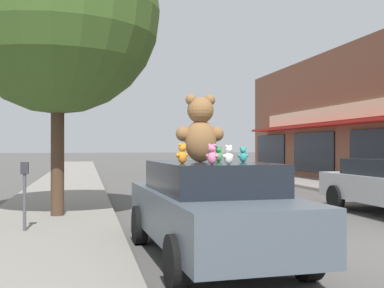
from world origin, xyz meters
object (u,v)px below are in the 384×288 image
teddy_bear_orange (182,154)px  street_tree (58,12)px  teddy_bear_teal (243,155)px  teddy_bear_green (218,154)px  teddy_bear_white (228,155)px  plush_art_car (210,207)px  teddy_bear_pink (212,154)px  parking_meter (25,187)px  teddy_bear_giant (200,129)px

teddy_bear_orange → street_tree: size_ratio=0.04×
teddy_bear_teal → street_tree: (-2.92, 4.46, 3.18)m
teddy_bear_green → teddy_bear_white: 1.15m
teddy_bear_orange → teddy_bear_green: 0.97m
street_tree → plush_art_car: bearing=-60.7°
teddy_bear_green → teddy_bear_pink: bearing=68.1°
teddy_bear_white → teddy_bear_green: bearing=-130.9°
teddy_bear_green → teddy_bear_white: (-0.18, -1.14, 0.01)m
parking_meter → plush_art_car: bearing=-39.3°
teddy_bear_pink → teddy_bear_teal: bearing=-82.3°
plush_art_car → teddy_bear_teal: size_ratio=19.78×
teddy_bear_giant → teddy_bear_green: bearing=-165.6°
plush_art_car → teddy_bear_giant: bearing=144.8°
teddy_bear_white → parking_meter: teddy_bear_white is taller
teddy_bear_giant → teddy_bear_white: teddy_bear_giant is taller
teddy_bear_giant → plush_art_car: bearing=148.4°
teddy_bear_orange → teddy_bear_teal: bearing=171.9°
plush_art_car → teddy_bear_green: teddy_bear_green is taller
street_tree → parking_meter: bearing=-103.6°
parking_meter → teddy_bear_pink: bearing=-50.9°
teddy_bear_giant → teddy_bear_teal: (0.61, -0.20, -0.38)m
teddy_bear_teal → teddy_bear_orange: bearing=27.4°
street_tree → teddy_bear_white: bearing=-65.5°
teddy_bear_pink → teddy_bear_green: teddy_bear_pink is taller
teddy_bear_teal → teddy_bear_white: (-0.49, -0.86, 0.01)m
teddy_bear_white → street_tree: 6.66m
teddy_bear_giant → teddy_bear_white: (0.12, -1.07, -0.37)m
teddy_bear_giant → parking_meter: 3.75m
teddy_bear_orange → parking_meter: 3.82m
teddy_bear_giant → teddy_bear_green: (0.30, 0.07, -0.38)m
parking_meter → teddy_bear_white: bearing=-49.2°
teddy_bear_orange → street_tree: (-1.92, 4.86, 3.16)m
teddy_bear_white → street_tree: street_tree is taller
teddy_bear_pink → street_tree: bearing=-19.2°
teddy_bear_giant → teddy_bear_white: 1.13m
parking_meter → teddy_bear_teal: bearing=-36.4°
street_tree → teddy_bear_teal: bearing=-56.8°
parking_meter → teddy_bear_orange: bearing=-50.5°
teddy_bear_orange → teddy_bear_green: bearing=-165.9°
teddy_bear_teal → parking_meter: size_ratio=0.18×
plush_art_car → teddy_bear_white: size_ratio=18.00×
teddy_bear_pink → parking_meter: teddy_bear_pink is taller
teddy_bear_teal → teddy_bear_pink: 1.07m
teddy_bear_pink → teddy_bear_green: size_ratio=1.14×
teddy_bear_giant → street_tree: 5.60m
teddy_bear_green → parking_meter: teddy_bear_green is taller
plush_art_car → teddy_bear_white: teddy_bear_white is taller
teddy_bear_green → street_tree: bearing=-60.3°
teddy_bear_green → teddy_bear_teal: bearing=135.9°
plush_art_car → teddy_bear_giant: size_ratio=4.50×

